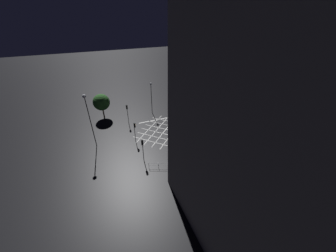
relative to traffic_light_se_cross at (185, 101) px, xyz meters
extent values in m
plane|color=black|center=(-7.25, 7.35, -2.92)|extent=(200.00, 200.00, 0.00)
cube|color=silver|center=(-7.25, 0.46, -2.91)|extent=(9.63, 0.50, 0.01)
cube|color=silver|center=(-7.25, -0.44, -2.91)|extent=(9.63, 0.50, 0.01)
cube|color=silver|center=(-7.25, -1.34, -2.91)|extent=(9.63, 0.50, 0.01)
cube|color=silver|center=(-7.25, -2.24, -2.91)|extent=(9.63, 0.50, 0.01)
cube|color=silver|center=(-7.25, -3.14, -2.91)|extent=(9.63, 0.50, 0.01)
cube|color=silver|center=(-7.25, -4.04, -2.91)|extent=(9.63, 0.50, 0.01)
cube|color=silver|center=(-7.25, -4.94, -2.91)|extent=(9.63, 0.50, 0.01)
cube|color=silver|center=(-4.22, 4.33, -2.91)|extent=(8.42, 8.42, 0.01)
cube|color=silver|center=(-10.27, 4.33, -2.91)|extent=(8.42, 8.42, 0.01)
cube|color=silver|center=(-5.43, 5.54, -2.91)|extent=(8.42, 8.42, 0.01)
cube|color=silver|center=(-9.06, 5.54, -2.91)|extent=(8.42, 8.42, 0.01)
cube|color=silver|center=(-6.64, 6.75, -2.91)|extent=(8.42, 8.42, 0.01)
cube|color=silver|center=(-7.85, 6.75, -2.91)|extent=(8.42, 8.42, 0.01)
cube|color=silver|center=(-7.85, 7.96, -2.91)|extent=(8.42, 8.42, 0.01)
cube|color=silver|center=(-6.64, 7.96, -2.91)|extent=(8.42, 8.42, 0.01)
cube|color=silver|center=(-9.06, 9.17, -2.91)|extent=(8.42, 8.42, 0.01)
cube|color=silver|center=(-5.43, 9.17, -2.91)|extent=(8.42, 8.42, 0.01)
cube|color=silver|center=(-10.27, 10.38, -2.91)|extent=(8.42, 8.42, 0.01)
cube|color=silver|center=(-4.22, 10.38, -2.91)|extent=(8.42, 8.42, 0.01)
cube|color=silver|center=(-1.40, 7.35, -2.91)|extent=(0.30, 9.63, 0.01)
cube|color=black|center=(-31.99, 2.32, -0.92)|extent=(1.40, 0.06, 1.80)
cube|color=beige|center=(-28.45, 2.32, -0.92)|extent=(1.40, 0.06, 1.80)
cube|color=black|center=(-24.91, 2.32, -0.92)|extent=(1.40, 0.06, 1.80)
cube|color=beige|center=(-21.37, 2.32, -0.92)|extent=(1.40, 0.06, 1.80)
cube|color=beige|center=(-31.99, 2.32, 2.71)|extent=(1.40, 0.06, 1.80)
cube|color=black|center=(-28.45, 2.32, 2.71)|extent=(1.40, 0.06, 1.80)
cube|color=beige|center=(-24.91, 2.32, 2.71)|extent=(1.40, 0.06, 1.80)
cube|color=beige|center=(-21.37, 2.32, 2.71)|extent=(1.40, 0.06, 1.80)
cube|color=black|center=(-31.99, 2.32, 6.33)|extent=(1.40, 0.06, 1.80)
cube|color=beige|center=(-28.45, 2.32, 6.33)|extent=(1.40, 0.06, 1.80)
cube|color=beige|center=(-24.91, 2.32, 6.33)|extent=(1.40, 0.06, 1.80)
cube|color=black|center=(-21.37, 2.32, 6.33)|extent=(1.40, 0.06, 1.80)
cube|color=black|center=(-28.45, 2.32, 9.95)|extent=(1.40, 0.06, 1.80)
cube|color=black|center=(-24.91, 2.32, 9.95)|extent=(1.40, 0.06, 1.80)
cube|color=black|center=(-21.37, 2.32, 9.95)|extent=(1.40, 0.06, 1.80)
cube|color=black|center=(-28.45, 2.32, 13.57)|extent=(1.40, 0.06, 1.80)
cube|color=beige|center=(-24.91, 2.32, 13.57)|extent=(1.40, 0.06, 1.80)
cube|color=black|center=(-21.37, 2.32, 13.57)|extent=(1.40, 0.06, 1.80)
cube|color=beige|center=(-24.91, 2.32, 17.20)|extent=(1.40, 0.06, 1.80)
cube|color=beige|center=(-21.37, 2.32, 17.20)|extent=(1.40, 0.06, 1.80)
cylinder|color=black|center=(0.00, -0.09, -0.87)|extent=(0.11, 0.11, 4.08)
cube|color=black|center=(0.00, 0.05, 0.67)|extent=(0.28, 0.16, 0.90)
sphere|color=black|center=(0.00, 0.16, 0.97)|extent=(0.18, 0.18, 0.18)
sphere|color=black|center=(0.00, 0.16, 0.67)|extent=(0.18, 0.18, 0.18)
sphere|color=green|center=(0.00, 0.16, 0.37)|extent=(0.18, 0.18, 0.18)
cube|color=black|center=(0.00, -0.04, 0.67)|extent=(0.36, 0.02, 0.98)
cylinder|color=black|center=(-0.04, 0.12, -1.11)|extent=(0.11, 0.11, 3.60)
cube|color=black|center=(-0.18, 0.12, 0.19)|extent=(0.16, 0.28, 0.90)
sphere|color=red|center=(-0.29, 0.12, 0.49)|extent=(0.18, 0.18, 0.18)
sphere|color=black|center=(-0.29, 0.12, 0.19)|extent=(0.18, 0.18, 0.18)
sphere|color=black|center=(-0.29, 0.12, -0.11)|extent=(0.18, 0.18, 0.18)
cube|color=black|center=(-0.09, 0.12, 0.19)|extent=(0.02, 0.36, 0.98)
cylinder|color=black|center=(-13.77, 14.43, -0.77)|extent=(0.11, 0.11, 4.28)
cube|color=black|center=(-13.63, 14.43, 0.87)|extent=(0.16, 0.28, 0.90)
sphere|color=black|center=(-13.52, 14.43, 1.17)|extent=(0.18, 0.18, 0.18)
sphere|color=black|center=(-13.52, 14.43, 0.87)|extent=(0.18, 0.18, 0.18)
sphere|color=green|center=(-13.52, 14.43, 0.57)|extent=(0.18, 0.18, 0.18)
cube|color=black|center=(-13.72, 14.43, 0.87)|extent=(0.02, 0.36, 0.98)
cylinder|color=black|center=(-7.80, 14.42, -0.85)|extent=(0.11, 0.11, 4.13)
cube|color=black|center=(-7.80, 14.28, 0.71)|extent=(0.28, 0.16, 0.90)
sphere|color=black|center=(-7.80, 14.17, 1.01)|extent=(0.18, 0.18, 0.18)
sphere|color=orange|center=(-7.80, 14.17, 0.71)|extent=(0.18, 0.18, 0.18)
sphere|color=black|center=(-7.80, 14.17, 0.41)|extent=(0.18, 0.18, 0.18)
cube|color=black|center=(-7.80, 14.37, 0.71)|extent=(0.36, 0.02, 0.98)
cylinder|color=black|center=(-0.49, 14.26, -0.63)|extent=(0.11, 0.11, 4.58)
cube|color=black|center=(-0.62, 14.26, 1.16)|extent=(0.16, 0.28, 0.90)
sphere|color=black|center=(-0.73, 14.26, 1.46)|extent=(0.18, 0.18, 0.18)
sphere|color=black|center=(-0.73, 14.26, 1.16)|extent=(0.18, 0.18, 0.18)
sphere|color=green|center=(-0.73, 14.26, 0.86)|extent=(0.18, 0.18, 0.18)
cube|color=black|center=(-0.53, 14.26, 1.16)|extent=(0.02, 0.36, 0.98)
cylinder|color=black|center=(-13.79, 0.71, -0.97)|extent=(0.11, 0.11, 3.88)
cube|color=black|center=(-13.79, 0.84, 0.47)|extent=(0.28, 0.16, 0.90)
sphere|color=red|center=(-13.79, 0.95, 0.77)|extent=(0.18, 0.18, 0.18)
sphere|color=black|center=(-13.79, 0.95, 0.47)|extent=(0.18, 0.18, 0.18)
sphere|color=black|center=(-13.79, 0.95, 0.17)|extent=(0.18, 0.18, 0.18)
cube|color=black|center=(-13.79, 0.75, 0.47)|extent=(0.36, 0.02, 0.98)
cylinder|color=black|center=(-14.42, 0.01, -0.90)|extent=(0.11, 0.11, 4.03)
cube|color=black|center=(-14.28, 0.01, 0.61)|extent=(0.16, 0.28, 0.90)
sphere|color=red|center=(-14.17, 0.01, 0.91)|extent=(0.18, 0.18, 0.18)
sphere|color=black|center=(-14.17, 0.01, 0.61)|extent=(0.18, 0.18, 0.18)
sphere|color=black|center=(-14.17, 0.01, 0.31)|extent=(0.18, 0.18, 0.18)
cube|color=black|center=(-14.37, 0.01, 0.61)|extent=(0.02, 0.36, 0.98)
cylinder|color=black|center=(-6.46, 21.66, 2.04)|extent=(0.14, 0.14, 9.92)
sphere|color=white|center=(-6.46, 21.66, 7.18)|extent=(0.62, 0.62, 0.62)
cylinder|color=black|center=(2.47, 7.73, 0.73)|extent=(0.14, 0.14, 7.29)
sphere|color=white|center=(2.47, 7.73, 4.54)|extent=(0.55, 0.55, 0.55)
cylinder|color=brown|center=(4.52, 19.13, -1.67)|extent=(0.31, 0.31, 2.49)
sphere|color=#285B23|center=(4.52, 19.13, 1.00)|extent=(3.79, 3.79, 3.79)
cylinder|color=#9EA0A5|center=(-15.79, 14.14, -2.39)|extent=(0.05, 0.05, 1.05)
cylinder|color=#9EA0A5|center=(-16.37, 12.70, -2.39)|extent=(0.05, 0.05, 1.05)
cylinder|color=#9EA0A5|center=(-16.95, 11.25, -2.39)|extent=(0.05, 0.05, 1.05)
cylinder|color=#9EA0A5|center=(-17.53, 9.81, -2.39)|extent=(0.05, 0.05, 1.05)
cylinder|color=#9EA0A5|center=(-18.11, 8.37, -2.39)|extent=(0.05, 0.05, 1.05)
cylinder|color=#9EA0A5|center=(-16.95, 11.25, -1.91)|extent=(2.35, 5.79, 0.04)
cylinder|color=#9EA0A5|center=(-16.95, 11.25, -2.34)|extent=(2.35, 5.79, 0.04)
camera|label=1|loc=(-37.65, 19.57, 19.10)|focal=20.00mm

